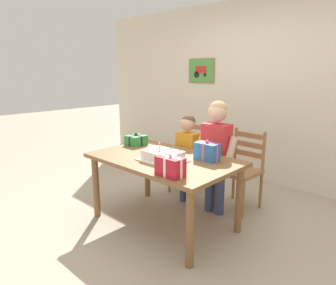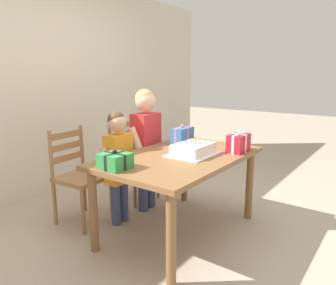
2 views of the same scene
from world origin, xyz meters
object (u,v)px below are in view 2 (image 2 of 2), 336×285
at_px(gift_box_red_large, 182,136).
at_px(chair_right, 132,159).
at_px(gift_box_beside_cake, 115,161).
at_px(chair_left, 79,175).
at_px(birthday_cake, 193,150).
at_px(dining_table, 180,165).
at_px(child_younger, 118,157).
at_px(gift_box_corner_small, 238,143).
at_px(child_older, 146,138).

height_order(gift_box_red_large, chair_right, gift_box_red_large).
bearing_deg(gift_box_beside_cake, chair_left, 72.20).
distance_m(birthday_cake, chair_right, 1.10).
bearing_deg(chair_right, dining_table, -112.06).
bearing_deg(gift_box_red_large, child_younger, 146.22).
distance_m(birthday_cake, gift_box_corner_small, 0.44).
relative_size(chair_left, chair_right, 1.00).
relative_size(gift_box_beside_cake, child_younger, 0.19).
distance_m(gift_box_beside_cake, child_older, 0.95).
distance_m(dining_table, child_younger, 0.61).
bearing_deg(child_younger, dining_table, -74.00).
height_order(gift_box_corner_small, chair_right, gift_box_corner_small).
xyz_separation_m(dining_table, birthday_cake, (0.08, -0.09, 0.14)).
xyz_separation_m(gift_box_beside_cake, chair_right, (0.99, 0.75, -0.32)).
bearing_deg(chair_left, birthday_cake, -66.01).
bearing_deg(birthday_cake, gift_box_beside_cake, 159.59).
height_order(chair_right, child_older, child_older).
distance_m(gift_box_corner_small, chair_left, 1.54).
bearing_deg(gift_box_red_large, child_older, 110.32).
bearing_deg(gift_box_corner_small, child_older, 100.94).
bearing_deg(gift_box_beside_cake, child_younger, 43.02).
relative_size(gift_box_corner_small, child_older, 0.19).
xyz_separation_m(birthday_cake, child_older, (0.16, 0.67, -0.00)).
xyz_separation_m(gift_box_corner_small, chair_right, (-0.05, 1.28, -0.35)).
relative_size(dining_table, child_older, 1.16).
distance_m(gift_box_red_large, chair_right, 0.78).
distance_m(gift_box_beside_cake, chair_left, 0.85).
height_order(birthday_cake, child_younger, child_younger).
height_order(gift_box_corner_small, chair_left, gift_box_corner_small).
xyz_separation_m(birthday_cake, chair_left, (-0.45, 1.01, -0.31)).
xyz_separation_m(birthday_cake, gift_box_beside_cake, (-0.69, 0.26, 0.01)).
bearing_deg(chair_left, dining_table, -67.89).
bearing_deg(birthday_cake, child_older, 76.36).
xyz_separation_m(birthday_cake, gift_box_red_large, (0.30, 0.31, 0.04)).
distance_m(child_older, child_younger, 0.42).
height_order(gift_box_red_large, child_younger, child_younger).
relative_size(dining_table, gift_box_red_large, 6.10).
relative_size(gift_box_beside_cake, gift_box_corner_small, 0.86).
relative_size(gift_box_corner_small, chair_left, 0.27).
bearing_deg(chair_right, birthday_cake, -106.44).
bearing_deg(child_younger, chair_left, 121.62).
bearing_deg(chair_right, chair_left, -179.99).
bearing_deg(gift_box_corner_small, gift_box_beside_cake, 153.19).
relative_size(gift_box_red_large, gift_box_corner_small, 1.00).
height_order(dining_table, child_younger, child_younger).
distance_m(gift_box_corner_small, child_younger, 1.12).
xyz_separation_m(gift_box_red_large, child_older, (-0.13, 0.36, -0.04)).
xyz_separation_m(gift_box_beside_cake, gift_box_corner_small, (1.04, -0.52, 0.02)).
height_order(dining_table, gift_box_corner_small, gift_box_corner_small).
xyz_separation_m(gift_box_red_large, gift_box_corner_small, (0.05, -0.58, -0.01)).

